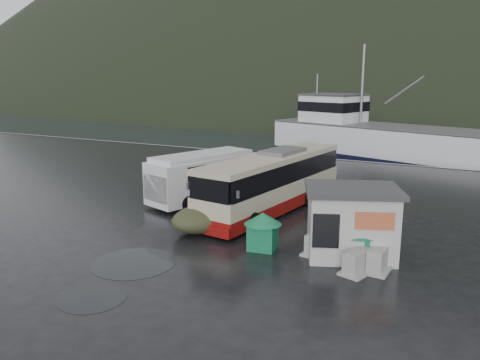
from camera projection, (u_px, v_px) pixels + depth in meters
The scene contains 14 objects.
ground at pixel (225, 228), 21.01m from camera, with size 160.00×160.00×0.00m, color black.
harbor_water at pixel (440, 105), 116.46m from camera, with size 300.00×180.00×0.02m, color black.
quay_edge at pixel (344, 160), 38.37m from camera, with size 160.00×0.60×1.50m, color #999993.
coach_bus at pixel (273, 210), 23.97m from camera, with size 2.76×10.82×3.05m, color #BCAE8E, non-canonical shape.
white_van at pixel (203, 201), 25.71m from camera, with size 2.19×6.38×2.67m, color silver, non-canonical shape.
waste_bin_left at pixel (263, 249), 18.50m from camera, with size 1.06×1.06×1.48m, color #136F45, non-canonical shape.
waste_bin_right at pixel (358, 261), 17.22m from camera, with size 1.07×1.07×1.49m, color #136F45, non-canonical shape.
dome_tent at pixel (204, 231), 20.61m from camera, with size 2.16×3.03×1.19m, color #373A23, non-canonical shape.
ticket_kiosk at pixel (349, 256), 17.76m from camera, with size 3.43×2.60×2.68m, color #B6B6B2, non-canonical shape.
jersey_barrier_a at pixel (319, 252), 18.14m from camera, with size 0.84×1.68×0.84m, color #999993, non-canonical shape.
jersey_barrier_b at pixel (359, 272), 16.32m from camera, with size 0.81×1.63×0.81m, color #999993, non-canonical shape.
jersey_barrier_c at pixel (379, 269), 16.56m from camera, with size 0.84×1.68×0.84m, color #999993, non-canonical shape.
fishing_trawler at pixel (389, 148), 45.12m from camera, with size 28.39×6.21×11.36m, color silver, non-canonical shape.
puddles at pixel (122, 273), 16.23m from camera, with size 3.30×5.36×0.01m.
Camera 1 is at (9.79, -17.52, 6.62)m, focal length 35.00 mm.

